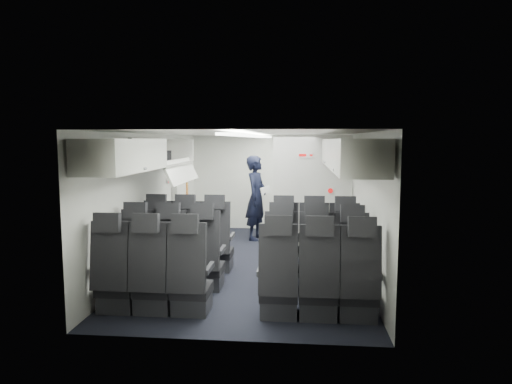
% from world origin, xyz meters
% --- Properties ---
extents(cabin_shell, '(3.41, 6.01, 2.16)m').
position_xyz_m(cabin_shell, '(0.00, 0.00, 1.12)').
color(cabin_shell, black).
rests_on(cabin_shell, ground).
extents(seat_row_front, '(3.33, 0.56, 1.24)m').
position_xyz_m(seat_row_front, '(-0.00, -0.53, 0.40)').
color(seat_row_front, black).
rests_on(seat_row_front, cabin_shell).
extents(seat_row_mid, '(3.33, 0.56, 1.24)m').
position_xyz_m(seat_row_mid, '(-0.00, -1.43, 0.40)').
color(seat_row_mid, black).
rests_on(seat_row_mid, cabin_shell).
extents(seat_row_rear, '(3.33, 0.56, 1.24)m').
position_xyz_m(seat_row_rear, '(-0.00, -2.33, 0.40)').
color(seat_row_rear, black).
rests_on(seat_row_rear, cabin_shell).
extents(overhead_bin_left_rear, '(0.53, 1.80, 0.40)m').
position_xyz_m(overhead_bin_left_rear, '(-1.40, -2.00, 1.86)').
color(overhead_bin_left_rear, silver).
rests_on(overhead_bin_left_rear, cabin_shell).
extents(overhead_bin_left_front_open, '(0.64, 1.70, 0.72)m').
position_xyz_m(overhead_bin_left_front_open, '(-1.44, -0.25, 1.74)').
color(overhead_bin_left_front_open, '#9E9E93').
rests_on(overhead_bin_left_front_open, cabin_shell).
extents(overhead_bin_right_rear, '(0.53, 1.80, 0.40)m').
position_xyz_m(overhead_bin_right_rear, '(1.40, -2.00, 1.86)').
color(overhead_bin_right_rear, silver).
rests_on(overhead_bin_right_rear, cabin_shell).
extents(overhead_bin_right_front, '(0.53, 1.70, 0.40)m').
position_xyz_m(overhead_bin_right_front, '(1.40, -0.25, 1.86)').
color(overhead_bin_right_front, silver).
rests_on(overhead_bin_right_front, cabin_shell).
extents(bulkhead_partition, '(1.40, 0.15, 2.13)m').
position_xyz_m(bulkhead_partition, '(0.98, 0.80, 1.08)').
color(bulkhead_partition, silver).
rests_on(bulkhead_partition, cabin_shell).
extents(galley_unit, '(0.85, 0.52, 1.90)m').
position_xyz_m(galley_unit, '(0.95, 2.72, 0.95)').
color(galley_unit, '#939399').
rests_on(galley_unit, cabin_shell).
extents(boarding_door, '(0.12, 1.27, 1.86)m').
position_xyz_m(boarding_door, '(-1.64, 1.55, 0.95)').
color(boarding_door, silver).
rests_on(boarding_door, cabin_shell).
extents(flight_attendant, '(0.56, 0.72, 1.73)m').
position_xyz_m(flight_attendant, '(-0.13, 1.84, 0.87)').
color(flight_attendant, black).
rests_on(flight_attendant, ground).
extents(carry_on_bag, '(0.39, 0.28, 0.23)m').
position_xyz_m(carry_on_bag, '(-1.42, -0.66, 1.77)').
color(carry_on_bag, black).
rests_on(carry_on_bag, overhead_bin_left_front_open).
extents(papers, '(0.19, 0.14, 0.15)m').
position_xyz_m(papers, '(0.06, 1.79, 1.03)').
color(papers, white).
rests_on(papers, flight_attendant).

